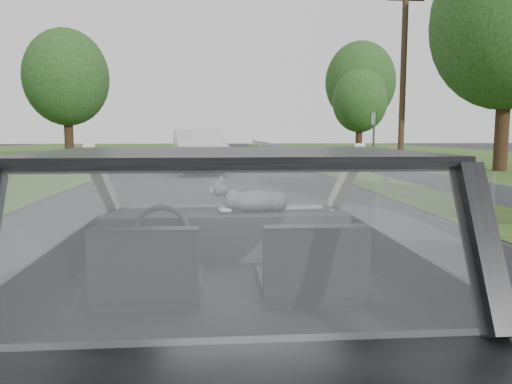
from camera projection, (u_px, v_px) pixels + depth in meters
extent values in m
cube|color=black|center=(229.00, 279.00, 2.75)|extent=(1.80, 4.00, 1.45)
cube|color=black|center=(226.00, 234.00, 3.35)|extent=(1.58, 0.45, 0.30)
cube|color=black|center=(148.00, 267.00, 2.41)|extent=(0.50, 0.72, 0.42)
cube|color=black|center=(311.00, 263.00, 2.47)|extent=(0.50, 0.72, 0.42)
torus|color=black|center=(161.00, 233.00, 3.02)|extent=(0.36, 0.36, 0.04)
ellipsoid|color=gray|center=(257.00, 200.00, 3.33)|extent=(0.57, 0.25, 0.25)
cube|color=#91949F|center=(383.00, 169.00, 13.01)|extent=(0.05, 90.00, 0.32)
imported|color=silver|center=(199.00, 151.00, 19.24)|extent=(2.65, 5.33, 1.68)
cube|color=#18652B|center=(374.00, 139.00, 23.32)|extent=(0.23, 1.00, 2.49)
cylinder|color=black|center=(403.00, 76.00, 21.03)|extent=(0.29, 0.29, 7.80)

